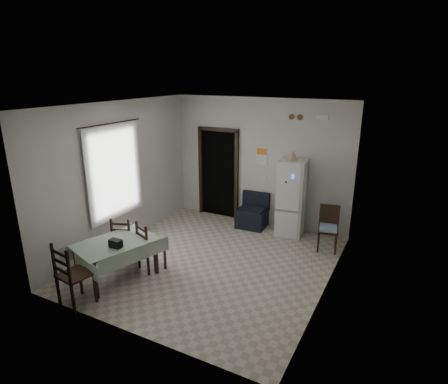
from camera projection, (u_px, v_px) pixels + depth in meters
ground at (212, 262)px, 7.04m from camera, size 4.50×4.50×0.00m
ceiling at (210, 105)px, 6.15m from camera, size 4.20×4.50×0.02m
wall_back at (260, 163)px, 8.50m from camera, size 4.20×0.02×2.90m
wall_front at (123, 236)px, 4.70m from camera, size 4.20×0.02×2.90m
wall_left at (120, 175)px, 7.52m from camera, size 0.02×4.50×2.90m
wall_right at (331, 208)px, 5.67m from camera, size 0.02×4.50×2.90m
doorway at (223, 172)px, 9.25m from camera, size 1.06×0.52×2.22m
window_recess at (111, 172)px, 7.34m from camera, size 0.10×1.20×1.60m
curtain at (115, 172)px, 7.30m from camera, size 0.02×1.45×1.85m
curtain_rod at (111, 123)px, 7.00m from camera, size 0.02×1.60×0.02m
calendar at (262, 156)px, 8.41m from camera, size 0.28×0.02×0.40m
calendar_image at (262, 151)px, 8.38m from camera, size 0.24×0.01×0.14m
light_switch at (265, 179)px, 8.53m from camera, size 0.08×0.02×0.12m
vent_left at (292, 117)px, 7.85m from camera, size 0.12×0.03×0.12m
vent_right at (300, 117)px, 7.77m from camera, size 0.12×0.03×0.12m
emergency_light at (323, 117)px, 7.53m from camera, size 0.25×0.07×0.09m
fridge at (292, 198)px, 8.02m from camera, size 0.60×0.60×1.67m
tan_cone at (293, 155)px, 7.74m from camera, size 0.24×0.24×0.19m
navy_seat at (252, 211)px, 8.56m from camera, size 0.68×0.66×0.77m
corner_chair at (328, 229)px, 7.40m from camera, size 0.46×0.46×0.90m
dining_table at (117, 260)px, 6.42m from camera, size 1.24×1.52×0.68m
black_bag at (116, 243)px, 6.11m from camera, size 0.21×0.13×0.13m
dining_chair_far_left at (125, 238)px, 7.02m from camera, size 0.49×0.49×0.89m
dining_chair_far_right at (151, 245)px, 6.69m from camera, size 0.51×0.51×0.92m
dining_chair_near_head at (75, 274)px, 5.63m from camera, size 0.51×0.51×1.04m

